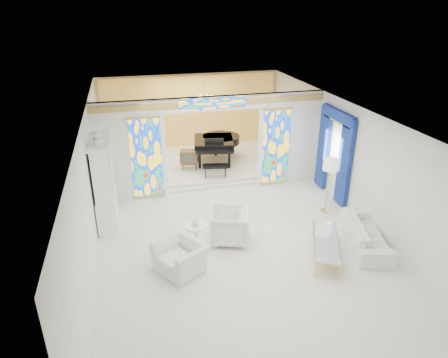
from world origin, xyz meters
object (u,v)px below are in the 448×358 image
object	(u,v)px
sofa	(366,234)
coffee_table	(326,242)
armchair_right	(230,226)
china_cabinet	(104,184)
armchair_left	(181,257)
tv_console	(189,157)
grand_piano	(217,142)

from	to	relation	value
sofa	coffee_table	world-z (taller)	sofa
coffee_table	armchair_right	bearing A→B (deg)	149.81
sofa	coffee_table	bearing A→B (deg)	115.05
china_cabinet	coffee_table	xyz separation A→B (m)	(4.98, -2.80, -0.80)
armchair_left	coffee_table	distance (m)	3.40
tv_console	grand_piano	bearing A→B (deg)	42.28
coffee_table	grand_piano	world-z (taller)	grand_piano
china_cabinet	tv_console	distance (m)	3.96
coffee_table	grand_piano	size ratio (longest dim) A/B	0.71
china_cabinet	coffee_table	distance (m)	5.77
tv_console	armchair_right	bearing A→B (deg)	-70.96
china_cabinet	grand_piano	world-z (taller)	china_cabinet
armchair_left	coffee_table	bearing A→B (deg)	53.13
armchair_right	tv_console	world-z (taller)	tv_console
china_cabinet	tv_console	size ratio (longest dim) A/B	4.01
grand_piano	coffee_table	bearing A→B (deg)	-68.66
sofa	tv_console	xyz separation A→B (m)	(-3.47, 5.47, 0.31)
armchair_right	tv_console	bearing A→B (deg)	-158.01
armchair_right	grand_piano	size ratio (longest dim) A/B	0.35
grand_piano	armchair_right	bearing A→B (deg)	-88.97
armchair_right	sofa	xyz separation A→B (m)	(3.21, -0.99, -0.11)
armchair_left	sofa	size ratio (longest dim) A/B	0.49
armchair_left	grand_piano	bearing A→B (deg)	127.42
armchair_right	coffee_table	distance (m)	2.34
grand_piano	tv_console	world-z (taller)	grand_piano
armchair_left	tv_console	world-z (taller)	tv_console
china_cabinet	coffee_table	world-z (taller)	china_cabinet
china_cabinet	armchair_right	world-z (taller)	china_cabinet
grand_piano	tv_console	bearing A→B (deg)	-142.60
armchair_right	sofa	bearing A→B (deg)	91.45
sofa	armchair_left	bearing A→B (deg)	104.84
armchair_left	sofa	bearing A→B (deg)	56.72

